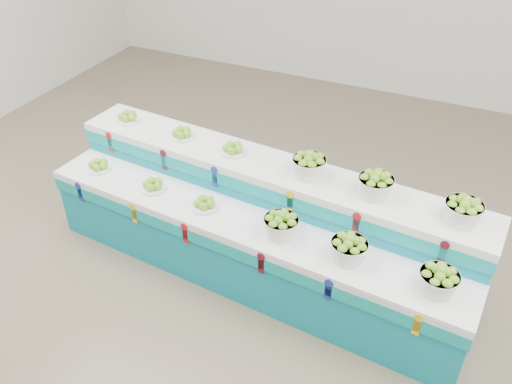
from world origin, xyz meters
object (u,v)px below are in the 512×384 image
Objects in this scene: display_stand at (256,224)px; plate_upper_mid at (182,133)px; basket_upper_right at (463,211)px; basket_lower_left at (281,225)px.

display_stand is 1.12m from plate_upper_mid.
display_stand is 1.76m from basket_upper_right.
basket_upper_right is (2.56, -0.23, 0.06)m from plate_upper_mid.
basket_upper_right reaches higher than plate_upper_mid.
plate_upper_mid is (-1.26, 0.60, 0.24)m from basket_lower_left.
plate_upper_mid is 0.83× the size of basket_upper_right.
basket_lower_left is 1.00× the size of basket_upper_right.
basket_lower_left is at bearing -33.26° from display_stand.
basket_lower_left is at bearing -163.96° from basket_upper_right.
basket_upper_right is (1.30, 0.37, 0.30)m from basket_lower_left.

